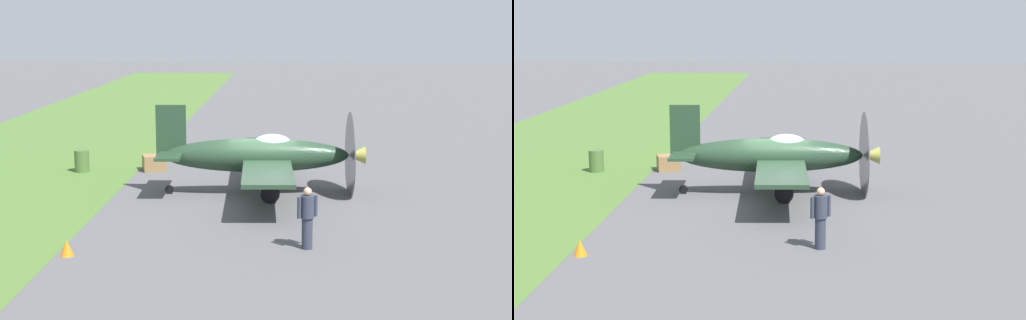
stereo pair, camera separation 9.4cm
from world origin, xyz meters
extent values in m
plane|color=#515154|center=(0.00, 0.00, 0.00)|extent=(160.00, 160.00, 0.00)
ellipsoid|color=#233D28|center=(-0.30, -0.26, 1.41)|extent=(1.48, 6.68, 1.21)
cube|color=#233D28|center=(-0.32, 0.13, 1.27)|extent=(9.42, 2.03, 0.14)
cube|color=#233D28|center=(-0.18, -3.28, 2.29)|extent=(0.14, 1.08, 1.85)
cube|color=#233D28|center=(-0.18, -3.28, 1.51)|extent=(3.15, 1.00, 0.10)
cone|color=#B7B24C|center=(-0.45, 3.30, 1.41)|extent=(0.65, 0.71, 0.62)
cylinder|color=#4C4C51|center=(-0.44, 3.10, 1.41)|extent=(3.12, 0.16, 3.12)
ellipsoid|color=#8CB2C6|center=(-0.33, 0.33, 1.84)|extent=(0.74, 1.39, 0.68)
cylinder|color=black|center=(-1.74, 0.17, 0.33)|extent=(0.24, 0.67, 0.66)
cylinder|color=black|center=(-1.74, 0.17, 0.80)|extent=(0.12, 0.12, 0.94)
cylinder|color=black|center=(1.09, 0.28, 0.33)|extent=(0.24, 0.67, 0.66)
cylinder|color=black|center=(1.09, 0.28, 0.80)|extent=(0.12, 0.12, 0.94)
cylinder|color=black|center=(-0.18, -3.38, 0.16)|extent=(0.13, 0.32, 0.31)
cylinder|color=#2D3342|center=(6.42, 1.45, 0.44)|extent=(0.30, 0.30, 0.88)
cylinder|color=#2D3342|center=(6.42, 1.45, 1.19)|extent=(0.38, 0.38, 0.62)
sphere|color=tan|center=(6.42, 1.45, 1.61)|extent=(0.23, 0.23, 0.23)
cylinder|color=#2D3342|center=(6.55, 1.22, 1.19)|extent=(0.11, 0.11, 0.59)
cylinder|color=#2D3342|center=(6.30, 1.67, 1.19)|extent=(0.11, 0.11, 0.59)
cylinder|color=#476633|center=(-4.04, -7.58, 0.45)|extent=(0.60, 0.60, 0.90)
cube|color=olive|center=(-4.48, -4.67, 0.32)|extent=(1.12, 1.12, 0.64)
cone|color=orange|center=(7.36, -4.99, 0.22)|extent=(0.36, 0.36, 0.44)
camera|label=1|loc=(27.48, 0.97, 6.35)|focal=55.50mm
camera|label=2|loc=(27.47, 1.06, 6.35)|focal=55.50mm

